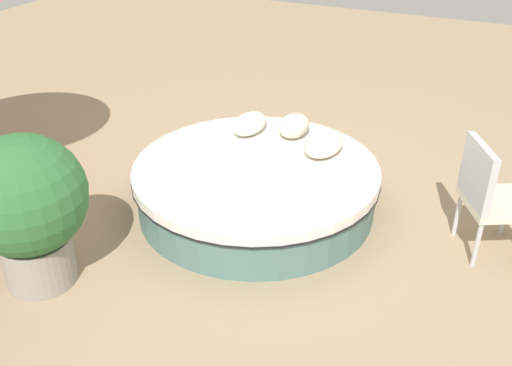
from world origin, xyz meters
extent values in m
plane|color=#9E8466|center=(0.00, 0.00, 0.00)|extent=(16.00, 16.00, 0.00)
cylinder|color=#4C726B|center=(0.00, 0.00, 0.18)|extent=(2.17, 2.17, 0.35)
cylinder|color=black|center=(0.00, 0.00, 0.35)|extent=(2.25, 2.25, 0.02)
cylinder|color=silver|center=(0.00, 0.00, 0.40)|extent=(2.24, 2.24, 0.10)
ellipsoid|color=beige|center=(0.51, -0.46, 0.54)|extent=(0.55, 0.35, 0.18)
ellipsoid|color=beige|center=(0.73, -0.08, 0.56)|extent=(0.40, 0.29, 0.22)
ellipsoid|color=silver|center=(0.64, 0.36, 0.54)|extent=(0.50, 0.30, 0.18)
cylinder|color=#B7B7BC|center=(0.51, -2.13, 0.21)|extent=(0.04, 0.04, 0.42)
cylinder|color=#B7B7BC|center=(0.32, -1.76, 0.21)|extent=(0.04, 0.04, 0.42)
cylinder|color=#B7B7BC|center=(-0.07, -1.96, 0.21)|extent=(0.04, 0.04, 0.42)
cube|color=beige|center=(0.22, -2.05, 0.45)|extent=(0.69, 0.68, 0.06)
cube|color=#B7B7BC|center=(0.12, -1.85, 0.73)|extent=(0.49, 0.29, 0.50)
cylinder|color=gray|center=(-1.65, 1.09, 0.19)|extent=(0.53, 0.53, 0.39)
sphere|color=#2D6633|center=(-1.65, 1.09, 0.77)|extent=(0.91, 0.91, 0.91)
cylinder|color=#333338|center=(-0.78, 2.02, 0.23)|extent=(0.47, 0.47, 0.47)
camera|label=1|loc=(-4.23, -1.91, 2.94)|focal=40.94mm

